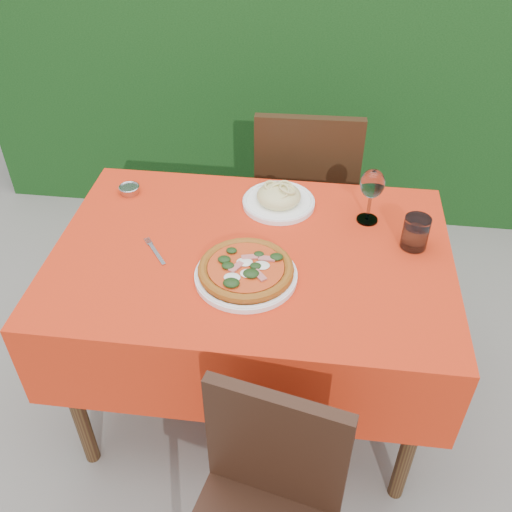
# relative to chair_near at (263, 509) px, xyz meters

# --- Properties ---
(ground) EXTENTS (60.00, 60.00, 0.00)m
(ground) POSITION_rel_chair_near_xyz_m (-0.12, 0.69, -0.47)
(ground) COLOR slate
(ground) RESTS_ON ground
(hedge) EXTENTS (3.20, 0.55, 1.78)m
(hedge) POSITION_rel_chair_near_xyz_m (-0.12, 2.24, 0.45)
(hedge) COLOR black
(hedge) RESTS_ON ground
(dining_table) EXTENTS (1.26, 0.86, 0.75)m
(dining_table) POSITION_rel_chair_near_xyz_m (-0.12, 0.69, 0.13)
(dining_table) COLOR #452F16
(dining_table) RESTS_ON ground
(chair_near) EXTENTS (0.44, 0.44, 0.81)m
(chair_near) POSITION_rel_chair_near_xyz_m (0.00, 0.00, 0.00)
(chair_near) COLOR black
(chair_near) RESTS_ON ground
(chair_far) EXTENTS (0.43, 0.43, 0.93)m
(chair_far) POSITION_rel_chair_near_xyz_m (0.02, 1.38, 0.07)
(chair_far) COLOR black
(chair_far) RESTS_ON ground
(pizza_plate) EXTENTS (0.32, 0.32, 0.06)m
(pizza_plate) POSITION_rel_chair_near_xyz_m (-0.12, 0.56, 0.31)
(pizza_plate) COLOR white
(pizza_plate) RESTS_ON dining_table
(pasta_plate) EXTENTS (0.25, 0.25, 0.07)m
(pasta_plate) POSITION_rel_chair_near_xyz_m (-0.06, 0.95, 0.31)
(pasta_plate) COLOR white
(pasta_plate) RESTS_ON dining_table
(water_glass) EXTENTS (0.08, 0.08, 0.11)m
(water_glass) POSITION_rel_chair_near_xyz_m (0.39, 0.77, 0.33)
(water_glass) COLOR silver
(water_glass) RESTS_ON dining_table
(wine_glass) EXTENTS (0.08, 0.08, 0.20)m
(wine_glass) POSITION_rel_chair_near_xyz_m (0.25, 0.90, 0.42)
(wine_glass) COLOR silver
(wine_glass) RESTS_ON dining_table
(fork) EXTENTS (0.11, 0.14, 0.00)m
(fork) POSITION_rel_chair_near_xyz_m (-0.41, 0.63, 0.28)
(fork) COLOR #B2B3B9
(fork) RESTS_ON dining_table
(steel_ramekin) EXTENTS (0.07, 0.07, 0.03)m
(steel_ramekin) POSITION_rel_chair_near_xyz_m (-0.60, 0.96, 0.30)
(steel_ramekin) COLOR #AEAEB5
(steel_ramekin) RESTS_ON dining_table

